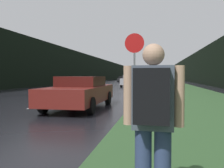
{
  "coord_description": "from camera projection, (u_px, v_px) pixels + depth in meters",
  "views": [
    {
      "loc": [
        5.11,
        1.84,
        1.34
      ],
      "look_at": [
        2.45,
        16.11,
        0.84
      ],
      "focal_mm": 38.0,
      "sensor_mm": 36.0,
      "label": 1
    }
  ],
  "objects": [
    {
      "name": "lane_stripe_d",
      "position": [
        88.0,
        93.0,
        17.95
      ],
      "size": [
        0.12,
        3.0,
        0.01
      ],
      "primitive_type": "cube",
      "color": "silver",
      "rests_on": "ground_plane"
    },
    {
      "name": "hitchhiker_with_backpack",
      "position": [
        153.0,
        118.0,
        2.21
      ],
      "size": [
        0.57,
        0.41,
        1.65
      ],
      "rotation": [
        0.0,
        0.0,
        -0.05
      ],
      "color": "navy",
      "rests_on": "ground_plane"
    },
    {
      "name": "car_passing_far",
      "position": [
        130.0,
        81.0,
        29.02
      ],
      "size": [
        2.05,
        4.49,
        1.43
      ],
      "rotation": [
        0.0,
        0.0,
        3.14
      ],
      "color": "#9E9EA3",
      "rests_on": "ground_plane"
    },
    {
      "name": "stop_sign",
      "position": [
        134.0,
        63.0,
        8.93
      ],
      "size": [
        0.73,
        0.07,
        2.94
      ],
      "color": "slate",
      "rests_on": "ground_plane"
    },
    {
      "name": "lane_stripe_c",
      "position": [
        45.0,
        104.0,
        11.07
      ],
      "size": [
        0.12,
        3.0,
        0.01
      ],
      "primitive_type": "cube",
      "color": "silver",
      "rests_on": "ground_plane"
    },
    {
      "name": "treeline_far_side",
      "position": [
        83.0,
        68.0,
        50.04
      ],
      "size": [
        2.0,
        140.0,
        5.81
      ],
      "primitive_type": "cube",
      "color": "black",
      "rests_on": "ground_plane"
    },
    {
      "name": "treeline_near_side",
      "position": [
        198.0,
        68.0,
        45.82
      ],
      "size": [
        2.0,
        140.0,
        5.56
      ],
      "primitive_type": "cube",
      "color": "black",
      "rests_on": "ground_plane"
    },
    {
      "name": "car_passing_near",
      "position": [
        80.0,
        92.0,
        9.84
      ],
      "size": [
        1.98,
        4.78,
        1.31
      ],
      "rotation": [
        0.0,
        0.0,
        3.14
      ],
      "color": "maroon",
      "rests_on": "ground_plane"
    },
    {
      "name": "car_oncoming",
      "position": [
        123.0,
        79.0,
        51.46
      ],
      "size": [
        1.89,
        4.33,
        1.28
      ],
      "color": "black",
      "rests_on": "ground_plane"
    },
    {
      "name": "grass_verge",
      "position": [
        168.0,
        84.0,
        37.19
      ],
      "size": [
        6.0,
        240.0,
        0.02
      ],
      "primitive_type": "cube",
      "color": "#33562D",
      "rests_on": "ground_plane"
    }
  ]
}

